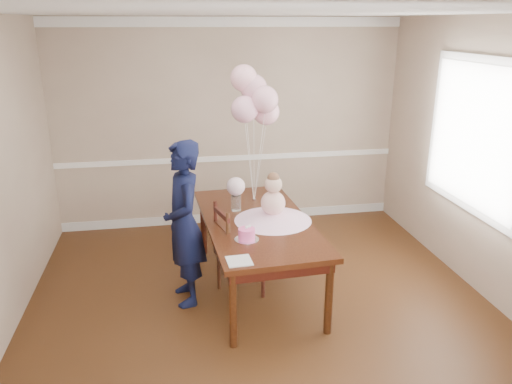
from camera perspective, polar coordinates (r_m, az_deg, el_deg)
name	(u,v)px	position (r m, az deg, el deg)	size (l,w,h in m)	color
floor	(266,320)	(4.79, 1.09, -14.41)	(4.50, 5.00, 0.00)	#341C0D
ceiling	(268,12)	(4.01, 1.35, 19.88)	(4.50, 5.00, 0.02)	white
wall_back	(229,125)	(6.60, -3.05, 7.67)	(4.50, 0.02, 2.70)	tan
wall_front	(395,381)	(2.07, 15.66, -20.07)	(4.50, 0.02, 2.70)	tan
wall_right	(507,169)	(5.13, 26.73, 2.37)	(0.02, 5.00, 2.70)	tan
chair_rail_trim	(230,158)	(6.69, -2.97, 3.87)	(4.50, 0.02, 0.07)	white
crown_molding	(228,22)	(6.47, -3.24, 18.85)	(4.50, 0.02, 0.12)	white
baseboard_trim	(231,217)	(6.96, -2.86, -2.82)	(4.50, 0.02, 0.12)	silver
window_frame	(476,136)	(5.46, 23.82, 5.88)	(0.02, 1.66, 1.56)	silver
window_blinds	(474,136)	(5.45, 23.66, 5.88)	(0.01, 1.50, 1.40)	silver
dining_table_top	(257,222)	(4.99, 0.10, -3.44)	(1.01, 2.02, 0.05)	black
table_apron	(257,229)	(5.02, 0.10, -4.24)	(0.91, 1.92, 0.10)	black
table_leg_fl	(233,310)	(4.28, -2.64, -13.30)	(0.07, 0.07, 0.71)	black
table_leg_fr	(329,298)	(4.48, 8.33, -11.85)	(0.07, 0.07, 0.71)	black
table_leg_bl	(204,226)	(5.92, -6.01, -3.85)	(0.07, 0.07, 0.71)	black
table_leg_br	(273,219)	(6.07, 1.98, -3.15)	(0.07, 0.07, 0.71)	black
baby_skirt	(273,215)	(4.95, 1.95, -2.69)	(0.77, 0.77, 0.10)	#FFBBE3
baby_torso	(273,203)	(4.91, 1.96, -1.26)	(0.24, 0.24, 0.24)	pink
baby_head	(273,184)	(4.84, 1.99, 0.88)	(0.17, 0.17, 0.17)	beige
baby_hair	(273,178)	(4.83, 2.00, 1.56)	(0.12, 0.12, 0.12)	brown
cake_platter	(247,239)	(4.53, -1.07, -5.45)	(0.22, 0.22, 0.01)	white
birthday_cake	(247,234)	(4.51, -1.07, -4.81)	(0.15, 0.15, 0.10)	#FF50A5
cake_flower_a	(247,227)	(4.48, -1.08, -4.04)	(0.03, 0.03, 0.03)	white
cake_flower_b	(249,226)	(4.51, -0.75, -3.91)	(0.03, 0.03, 0.03)	white
rose_vase_near	(236,203)	(5.20, -2.30, -1.26)	(0.10, 0.10, 0.16)	white
roses_near	(236,186)	(5.14, -2.33, 0.64)	(0.19, 0.19, 0.19)	beige
napkin	(239,261)	(4.15, -1.94, -7.87)	(0.20, 0.20, 0.01)	silver
balloon_weight	(254,200)	(5.51, -0.21, -0.87)	(0.04, 0.04, 0.02)	silver
balloon_a	(245,109)	(5.23, -1.32, 9.43)	(0.28, 0.28, 0.28)	#F2ABC4
balloon_b	(265,100)	(5.21, 1.00, 10.52)	(0.28, 0.28, 0.28)	#F3ACC1
balloon_c	(254,88)	(5.33, -0.26, 11.80)	(0.28, 0.28, 0.28)	#E2A0B3
balloon_d	(244,78)	(5.31, -1.41, 12.88)	(0.28, 0.28, 0.28)	#FFB4C3
balloon_e	(266,112)	(5.38, 1.17, 9.14)	(0.28, 0.28, 0.28)	#FFB4C8
balloon_ribbon_a	(250,163)	(5.37, -0.75, 3.37)	(0.00, 0.00, 0.85)	white
balloon_ribbon_b	(259,158)	(5.35, 0.37, 3.89)	(0.00, 0.00, 0.95)	white
balloon_ribbon_c	(254,152)	(5.40, -0.24, 4.58)	(0.00, 0.00, 1.05)	white
balloon_ribbon_d	(249,148)	(5.39, -0.79, 5.10)	(0.00, 0.00, 1.15)	white
balloon_ribbon_e	(260,163)	(5.44, 0.47, 3.30)	(0.00, 0.00, 0.80)	white
dining_chair_seat	(240,255)	(5.01, -1.80, -7.17)	(0.42, 0.42, 0.05)	#341A0E
chair_leg_fl	(231,286)	(4.92, -2.86, -10.67)	(0.04, 0.04, 0.41)	#3B1610
chair_leg_fr	(263,279)	(5.04, 0.82, -9.89)	(0.04, 0.04, 0.41)	#34140E
chair_leg_bl	(219,271)	(5.20, -4.27, -8.96)	(0.04, 0.04, 0.41)	#3B1C10
chair_leg_br	(249,264)	(5.31, -0.76, -8.27)	(0.04, 0.04, 0.41)	#38120F
chair_back_post_l	(228,239)	(4.69, -3.18, -5.39)	(0.04, 0.04, 0.53)	#3D2110
chair_back_post_r	(216,226)	(4.98, -4.61, -3.91)	(0.04, 0.04, 0.53)	#3D1710
chair_slat_low	(222,243)	(4.88, -3.89, -5.86)	(0.03, 0.38, 0.05)	#3A2210
chair_slat_mid	(222,229)	(4.82, -3.93, -4.21)	(0.03, 0.38, 0.05)	#35180E
chair_slat_top	(221,214)	(4.76, -3.97, -2.53)	(0.03, 0.38, 0.05)	#3D1610
woman	(184,224)	(4.80, -8.22, -3.64)	(0.59, 0.39, 1.62)	black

